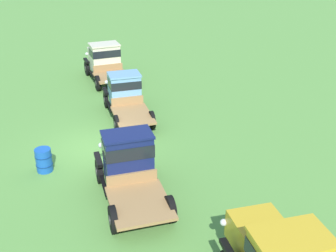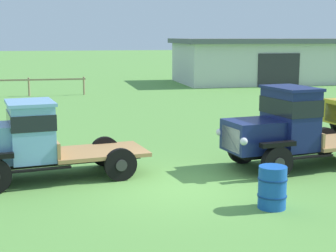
{
  "view_description": "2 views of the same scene",
  "coord_description": "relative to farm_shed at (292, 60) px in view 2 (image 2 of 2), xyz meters",
  "views": [
    {
      "loc": [
        15.82,
        0.99,
        8.43
      ],
      "look_at": [
        0.31,
        3.03,
        1.0
      ],
      "focal_mm": 45.0,
      "sensor_mm": 36.0,
      "label": 1
    },
    {
      "loc": [
        -2.87,
        -11.77,
        3.66
      ],
      "look_at": [
        0.31,
        3.03,
        1.0
      ],
      "focal_mm": 55.0,
      "sensor_mm": 36.0,
      "label": 2
    }
  ],
  "objects": [
    {
      "name": "vintage_truck_midrow_center",
      "position": [
        -12.28,
        -25.45,
        -0.6
      ],
      "size": [
        4.84,
        2.59,
        2.28
      ],
      "color": "black",
      "rests_on": "ground"
    },
    {
      "name": "farm_shed",
      "position": [
        0.0,
        0.0,
        0.0
      ],
      "size": [
        18.7,
        7.89,
        3.45
      ],
      "color": "silver",
      "rests_on": "ground"
    },
    {
      "name": "oil_drum_beside_row",
      "position": [
        -14.03,
        -28.57,
        -1.29
      ],
      "size": [
        0.63,
        0.63,
        0.92
      ],
      "color": "#1951B2",
      "rests_on": "ground"
    },
    {
      "name": "ground_plane",
      "position": [
        -15.57,
        -26.7,
        -1.75
      ],
      "size": [
        240.0,
        240.0,
        0.0
      ],
      "primitive_type": "plane",
      "color": "#5B9342"
    },
    {
      "name": "vintage_truck_second_in_line",
      "position": [
        -19.25,
        -25.31,
        -0.67
      ],
      "size": [
        5.05,
        2.42,
        2.05
      ],
      "color": "black",
      "rests_on": "ground"
    }
  ]
}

